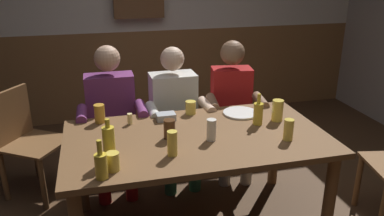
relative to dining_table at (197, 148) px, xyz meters
The scene contains 20 objects.
back_wall_wainscot 2.33m from the dining_table, 90.00° to the left, with size 5.30×0.12×1.06m, color brown.
dining_table is the anchor object (origin of this frame).
person_0 0.89m from the dining_table, 126.29° to the left, with size 0.53×0.49×1.21m.
person_1 0.72m from the dining_table, 89.88° to the left, with size 0.53×0.53×1.17m.
person_2 0.88m from the dining_table, 54.28° to the left, with size 0.52×0.54×1.20m.
chair_empty_far_end 1.46m from the dining_table, 146.54° to the left, with size 0.61×0.61×0.88m.
table_candle 0.54m from the dining_table, 143.09° to the left, with size 0.04×0.04×0.08m, color #F9E08C.
condiment_caddy 0.38m from the dining_table, 114.45° to the left, with size 0.14×0.10×0.05m, color #B2B7BC.
plate_0 0.54m from the dining_table, 35.27° to the left, with size 0.27×0.27×0.01m, color white.
bottle_0 0.52m from the dining_table, ahead, with size 0.07×0.07×0.23m.
bottle_1 0.78m from the dining_table, 147.60° to the right, with size 0.07×0.07×0.23m.
bottle_2 0.66m from the dining_table, 159.61° to the right, with size 0.07×0.07×0.27m.
pint_glass_0 0.43m from the dining_table, 81.69° to the left, with size 0.08×0.08×0.10m, color #E5C64C.
pint_glass_1 0.20m from the dining_table, 50.64° to the right, with size 0.06×0.06×0.15m, color white.
pint_glass_2 0.62m from the dining_table, 20.54° to the right, with size 0.06×0.06×0.14m, color #E5C64C.
pint_glass_3 0.67m from the dining_table, ahead, with size 0.08×0.08×0.16m, color #E5C64C.
pint_glass_4 0.24m from the dining_table, behind, with size 0.08×0.08×0.13m, color #4C2D19.
pint_glass_5 0.76m from the dining_table, 147.34° to the left, with size 0.08×0.08×0.14m, color gold.
pint_glass_6 0.68m from the dining_table, 149.80° to the right, with size 0.08×0.08×0.11m, color #E5C64C.
pint_glass_7 0.36m from the dining_table, 132.22° to the right, with size 0.06×0.06×0.16m, color #E5C64C.
Camera 1 is at (-0.62, -2.19, 1.83)m, focal length 36.62 mm.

